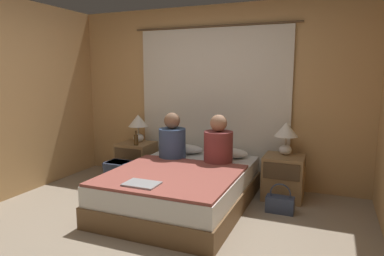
# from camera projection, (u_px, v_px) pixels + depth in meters

# --- Properties ---
(ground_plane) EXTENTS (16.00, 16.00, 0.00)m
(ground_plane) POSITION_uv_depth(u_px,v_px,m) (144.00, 239.00, 3.27)
(ground_plane) COLOR gray
(wall_back) EXTENTS (4.36, 0.06, 2.50)m
(wall_back) POSITION_uv_depth(u_px,v_px,m) (213.00, 96.00, 4.90)
(wall_back) COLOR tan
(wall_back) RESTS_ON ground_plane
(curtain_panel) EXTENTS (2.40, 0.02, 2.22)m
(curtain_panel) POSITION_uv_depth(u_px,v_px,m) (212.00, 106.00, 4.87)
(curtain_panel) COLOR silver
(curtain_panel) RESTS_ON ground_plane
(bed) EXTENTS (1.46, 1.98, 0.45)m
(bed) POSITION_uv_depth(u_px,v_px,m) (182.00, 188.00, 4.06)
(bed) COLOR brown
(bed) RESTS_ON ground_plane
(nightstand_left) EXTENTS (0.49, 0.47, 0.55)m
(nightstand_left) POSITION_uv_depth(u_px,v_px,m) (136.00, 161.00, 5.10)
(nightstand_left) COLOR #937047
(nightstand_left) RESTS_ON ground_plane
(nightstand_right) EXTENTS (0.49, 0.47, 0.55)m
(nightstand_right) POSITION_uv_depth(u_px,v_px,m) (283.00, 177.00, 4.30)
(nightstand_right) COLOR #937047
(nightstand_right) RESTS_ON ground_plane
(lamp_left) EXTENTS (0.29, 0.29, 0.41)m
(lamp_left) POSITION_uv_depth(u_px,v_px,m) (138.00, 123.00, 5.09)
(lamp_left) COLOR silver
(lamp_left) RESTS_ON nightstand_left
(lamp_right) EXTENTS (0.29, 0.29, 0.41)m
(lamp_right) POSITION_uv_depth(u_px,v_px,m) (286.00, 133.00, 4.28)
(lamp_right) COLOR silver
(lamp_right) RESTS_ON nightstand_right
(pillow_left) EXTENTS (0.55, 0.33, 0.12)m
(pillow_left) POSITION_uv_depth(u_px,v_px,m) (184.00, 149.00, 4.85)
(pillow_left) COLOR white
(pillow_left) RESTS_ON bed
(pillow_right) EXTENTS (0.55, 0.33, 0.12)m
(pillow_right) POSITION_uv_depth(u_px,v_px,m) (228.00, 153.00, 4.61)
(pillow_right) COLOR white
(pillow_right) RESTS_ON bed
(blanket_on_bed) EXTENTS (1.40, 1.34, 0.03)m
(blanket_on_bed) POSITION_uv_depth(u_px,v_px,m) (172.00, 175.00, 3.75)
(blanket_on_bed) COLOR #994C42
(blanket_on_bed) RESTS_ON bed
(person_left_in_bed) EXTENTS (0.35, 0.35, 0.61)m
(person_left_in_bed) POSITION_uv_depth(u_px,v_px,m) (172.00, 140.00, 4.48)
(person_left_in_bed) COLOR #38517A
(person_left_in_bed) RESTS_ON bed
(person_right_in_bed) EXTENTS (0.36, 0.36, 0.62)m
(person_right_in_bed) POSITION_uv_depth(u_px,v_px,m) (218.00, 144.00, 4.24)
(person_right_in_bed) COLOR brown
(person_right_in_bed) RESTS_ON bed
(beer_bottle_on_left_stand) EXTENTS (0.06, 0.06, 0.21)m
(beer_bottle_on_left_stand) POSITION_uv_depth(u_px,v_px,m) (136.00, 140.00, 4.89)
(beer_bottle_on_left_stand) COLOR #513819
(beer_bottle_on_left_stand) RESTS_ON nightstand_left
(laptop_on_bed) EXTENTS (0.34, 0.24, 0.02)m
(laptop_on_bed) POSITION_uv_depth(u_px,v_px,m) (142.00, 184.00, 3.37)
(laptop_on_bed) COLOR #9EA0A5
(laptop_on_bed) RESTS_ON blanket_on_bed
(backpack_on_floor) EXTENTS (0.31, 0.29, 0.40)m
(backpack_on_floor) POSITION_uv_depth(u_px,v_px,m) (119.00, 174.00, 4.60)
(backpack_on_floor) COLOR #333D56
(backpack_on_floor) RESTS_ON ground_plane
(handbag_on_floor) EXTENTS (0.31, 0.15, 0.34)m
(handbag_on_floor) POSITION_uv_depth(u_px,v_px,m) (280.00, 204.00, 3.88)
(handbag_on_floor) COLOR #333D56
(handbag_on_floor) RESTS_ON ground_plane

